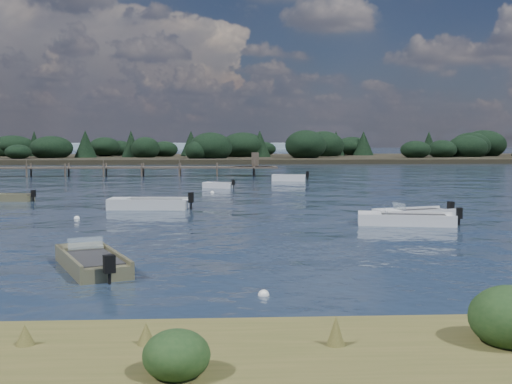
{
  "coord_description": "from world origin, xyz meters",
  "views": [
    {
      "loc": [
        0.08,
        -25.9,
        4.37
      ],
      "look_at": [
        2.25,
        14.0,
        1.0
      ],
      "focal_mm": 45.0,
      "sensor_mm": 36.0,
      "label": 1
    }
  ],
  "objects": [
    {
      "name": "tender_far_white",
      "position": [
        -0.21,
        30.21,
        0.14
      ],
      "size": [
        2.88,
        1.97,
        0.98
      ],
      "color": "silver",
      "rests_on": "ground"
    },
    {
      "name": "tender_far_grey",
      "position": [
        -14.44,
        19.28,
        0.14
      ],
      "size": [
        3.19,
        1.68,
        1.01
      ],
      "color": "#676445",
      "rests_on": "ground"
    },
    {
      "name": "dinghy_mid_white_a",
      "position": [
        9.39,
        5.85,
        0.16
      ],
      "size": [
        5.24,
        2.7,
        1.2
      ],
      "color": "silver",
      "rests_on": "ground"
    },
    {
      "name": "buoy_b",
      "position": [
        10.22,
        5.57,
        0.0
      ],
      "size": [
        0.32,
        0.32,
        0.32
      ],
      "primitive_type": "sphere",
      "color": "silver",
      "rests_on": "ground"
    },
    {
      "name": "dinghy_mid_white_b",
      "position": [
        10.5,
        8.05,
        0.15
      ],
      "size": [
        4.74,
        2.83,
        1.16
      ],
      "color": "silver",
      "rests_on": "ground"
    },
    {
      "name": "jetty",
      "position": [
        -21.74,
        47.99,
        0.98
      ],
      "size": [
        64.5,
        3.2,
        3.4
      ],
      "color": "#4E4439",
      "rests_on": "ground"
    },
    {
      "name": "dinghy_mid_grey",
      "position": [
        -4.45,
        13.79,
        0.18
      ],
      "size": [
        5.29,
        2.22,
        1.32
      ],
      "color": "#B4B9BC",
      "rests_on": "ground"
    },
    {
      "name": "buoy_a",
      "position": [
        1.24,
        -8.41,
        0.0
      ],
      "size": [
        0.32,
        0.32,
        0.32
      ],
      "primitive_type": "sphere",
      "color": "silver",
      "rests_on": "ground"
    },
    {
      "name": "tender_far_grey_b",
      "position": [
        6.96,
        38.99,
        0.18
      ],
      "size": [
        3.84,
        1.97,
        1.29
      ],
      "color": "silver",
      "rests_on": "ground"
    },
    {
      "name": "buoy_e",
      "position": [
        -0.65,
        25.2,
        0.0
      ],
      "size": [
        0.32,
        0.32,
        0.32
      ],
      "primitive_type": "sphere",
      "color": "silver",
      "rests_on": "ground"
    },
    {
      "name": "far_headland",
      "position": [
        25.0,
        100.0,
        1.96
      ],
      "size": [
        190.0,
        40.0,
        5.8
      ],
      "color": "black",
      "rests_on": "ground"
    },
    {
      "name": "dinghy_near_olive",
      "position": [
        -4.26,
        -4.52,
        0.15
      ],
      "size": [
        3.29,
        4.84,
        1.18
      ],
      "color": "#676445",
      "rests_on": "ground"
    },
    {
      "name": "ground",
      "position": [
        0.0,
        60.0,
        0.0
      ],
      "size": [
        400.0,
        400.0,
        0.0
      ],
      "primitive_type": "plane",
      "color": "#152031",
      "rests_on": "ground"
    },
    {
      "name": "buoy_c",
      "position": [
        -7.77,
        9.12,
        0.0
      ],
      "size": [
        0.32,
        0.32,
        0.32
      ],
      "primitive_type": "sphere",
      "color": "silver",
      "rests_on": "ground"
    },
    {
      "name": "shore_lip",
      "position": [
        0.0,
        -12.2,
        0.0
      ],
      "size": [
        160.0,
        0.6,
        0.3
      ],
      "primitive_type": "cube",
      "color": "black",
      "rests_on": "ground"
    }
  ]
}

